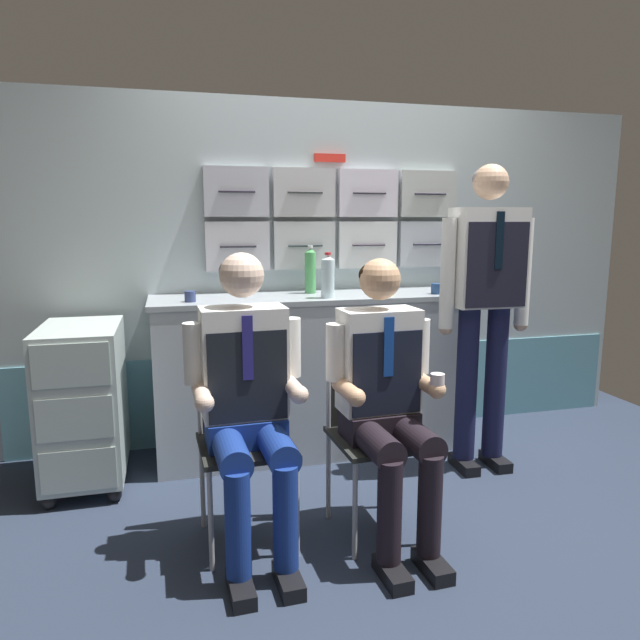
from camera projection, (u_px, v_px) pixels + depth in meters
The scene contains 15 objects.
ground at pixel (419, 535), 2.67m from camera, with size 4.80×4.80×0.04m, color #252F41.
galley_bulkhead at pixel (337, 273), 3.80m from camera, with size 4.20×0.14×2.15m.
galley_counter at pixel (315, 373), 3.57m from camera, with size 1.95×0.53×0.97m.
service_trolley at pixel (84, 400), 3.10m from camera, with size 0.40×0.65×0.87m.
folding_chair_left at pixel (242, 420), 2.60m from camera, with size 0.41×0.42×0.86m.
crew_member_left at pixel (248, 391), 2.42m from camera, with size 0.50×0.62×1.28m.
folding_chair_center at pixel (371, 414), 2.68m from camera, with size 0.42×0.42×0.86m.
crew_member_center at pixel (386, 390), 2.50m from camera, with size 0.49×0.60×1.25m.
crew_member_standing at pixel (486, 291), 3.21m from camera, with size 0.54×0.27×1.71m.
water_bottle_blue_cap at pixel (310, 271), 3.55m from camera, with size 0.07×0.07×0.29m.
sparkling_bottle_green at pixel (328, 277), 3.33m from camera, with size 0.08×0.08×0.26m.
paper_cup_tan at pixel (190, 296), 3.19m from camera, with size 0.06×0.06×0.06m.
paper_cup_blue at pixel (437, 288), 3.53m from camera, with size 0.07×0.07×0.06m.
coffee_cup_spare at pixel (458, 289), 3.54m from camera, with size 0.06×0.06×0.06m.
snack_banana at pixel (387, 289), 3.59m from camera, with size 0.17×0.10×0.04m.
Camera 1 is at (-1.06, -2.27, 1.42)m, focal length 32.55 mm.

